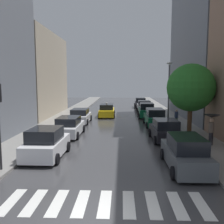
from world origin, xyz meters
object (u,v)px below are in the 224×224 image
(parked_car_left_third, at_px, (80,116))
(parked_car_right_third, at_px, (155,118))
(parked_car_right_sixth, at_px, (140,103))
(parked_car_left_nearest, at_px, (46,144))
(parked_car_right_fourth, at_px, (146,111))
(pedestrian_far_side, at_px, (176,117))
(lamp_post_right, at_px, (169,88))
(taxi_midroad, at_px, (107,111))
(parked_car_right_second, at_px, (165,131))
(pedestrian_foreground, at_px, (212,122))
(parked_car_left_second, at_px, (69,127))
(parked_car_right_nearest, at_px, (185,154))
(parked_car_right_fifth, at_px, (144,106))
(street_tree_right, at_px, (191,88))

(parked_car_left_third, xyz_separation_m, parked_car_right_third, (7.89, -1.56, 0.10))
(parked_car_right_sixth, bearing_deg, parked_car_left_nearest, 166.07)
(parked_car_right_fourth, relative_size, pedestrian_far_side, 2.59)
(lamp_post_right, bearing_deg, parked_car_left_third, 177.83)
(taxi_midroad, bearing_deg, parked_car_left_nearest, 170.23)
(parked_car_left_nearest, height_order, parked_car_right_fourth, parked_car_left_nearest)
(parked_car_right_second, xyz_separation_m, pedestrian_foreground, (2.84, -1.87, 0.96))
(parked_car_right_fourth, distance_m, lamp_post_right, 5.93)
(parked_car_left_second, bearing_deg, parked_car_right_sixth, -17.86)
(parked_car_right_second, relative_size, parked_car_right_sixth, 0.96)
(parked_car_right_nearest, relative_size, parked_car_right_fourth, 1.12)
(parked_car_right_fifth, bearing_deg, parked_car_left_nearest, 162.30)
(pedestrian_foreground, bearing_deg, parked_car_left_third, 28.11)
(parked_car_left_third, bearing_deg, parked_car_right_fifth, -36.19)
(pedestrian_foreground, bearing_deg, taxi_midroad, 9.66)
(parked_car_left_third, bearing_deg, parked_car_right_nearest, -150.88)
(parked_car_left_second, xyz_separation_m, parked_car_right_second, (7.74, -1.34, 0.01))
(parked_car_right_fourth, bearing_deg, parked_car_left_third, 121.55)
(parked_car_left_second, relative_size, parked_car_left_third, 1.01)
(parked_car_left_third, height_order, taxi_midroad, taxi_midroad)
(parked_car_right_sixth, height_order, pedestrian_foreground, pedestrian_foreground)
(parked_car_right_nearest, distance_m, taxi_midroad, 19.77)
(parked_car_left_nearest, bearing_deg, parked_car_right_second, -57.92)
(parked_car_right_second, height_order, parked_car_right_third, parked_car_right_third)
(parked_car_right_third, relative_size, parked_car_right_fourth, 1.12)
(parked_car_left_second, relative_size, taxi_midroad, 0.99)
(parked_car_right_third, distance_m, lamp_post_right, 3.59)
(pedestrian_foreground, relative_size, lamp_post_right, 0.33)
(parked_car_right_fifth, distance_m, street_tree_right, 17.51)
(parked_car_right_nearest, bearing_deg, parked_car_right_third, -0.54)
(parked_car_right_fifth, relative_size, street_tree_right, 0.82)
(parked_car_left_nearest, distance_m, parked_car_right_nearest, 8.01)
(parked_car_left_nearest, height_order, parked_car_right_third, parked_car_left_nearest)
(parked_car_right_sixth, relative_size, pedestrian_far_side, 2.67)
(taxi_midroad, height_order, street_tree_right, street_tree_right)
(parked_car_right_third, height_order, lamp_post_right, lamp_post_right)
(street_tree_right, height_order, lamp_post_right, lamp_post_right)
(parked_car_left_third, relative_size, parked_car_right_sixth, 1.04)
(parked_car_left_nearest, height_order, parked_car_right_nearest, parked_car_left_nearest)
(taxi_midroad, bearing_deg, parked_car_right_sixth, -25.84)
(street_tree_right, bearing_deg, parked_car_right_third, 113.77)
(parked_car_right_nearest, bearing_deg, parked_car_left_second, 44.45)
(taxi_midroad, height_order, pedestrian_far_side, taxi_midroad)
(parked_car_left_nearest, xyz_separation_m, street_tree_right, (10.07, 6.12, 3.17))
(taxi_midroad, height_order, lamp_post_right, lamp_post_right)
(parked_car_right_fourth, bearing_deg, lamp_post_right, -157.70)
(parked_car_right_fifth, height_order, pedestrian_foreground, pedestrian_foreground)
(parked_car_left_third, relative_size, taxi_midroad, 0.98)
(parked_car_left_third, relative_size, parked_car_right_nearest, 0.96)
(parked_car_right_nearest, height_order, pedestrian_foreground, pedestrian_foreground)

